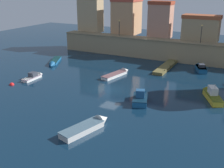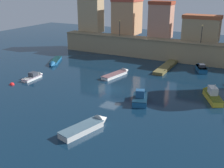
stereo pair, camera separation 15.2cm
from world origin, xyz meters
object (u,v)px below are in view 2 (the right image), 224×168
Objects in this scene: moored_boat_2 at (140,97)px; mooring_buoy_0 at (12,85)px; moored_boat_5 at (119,73)px; quay_lamp_0 at (120,25)px; moored_boat_4 at (35,76)px; moored_boat_1 at (211,94)px; quay_lamp_1 at (202,31)px; moored_boat_3 at (89,126)px; moored_boat_0 at (201,68)px; moored_boat_6 at (55,62)px.

mooring_buoy_0 is (-19.75, -3.19, -0.53)m from moored_boat_2.
moored_boat_2 reaches higher than moored_boat_5.
moored_boat_4 is (-4.79, -21.66, -5.95)m from quay_lamp_0.
moored_boat_1 is at bearing -75.58° from moored_boat_2.
quay_lamp_1 is (17.12, 0.00, 0.04)m from quay_lamp_0.
moored_boat_5 is at bearing -64.43° from quay_lamp_0.
moored_boat_3 is at bearing -98.86° from quay_lamp_1.
moored_boat_3 is 0.96× the size of moored_boat_5.
moored_boat_3 is at bearing -19.64° from mooring_buoy_0.
mooring_buoy_0 is at bearing 109.33° from moored_boat_0.
quay_lamp_0 is at bearing 53.73° from moored_boat_0.
moored_boat_3 is at bearing 121.09° from moored_boat_1.
moored_boat_1 is at bearing -82.52° from moored_boat_4.
moored_boat_5 reaches higher than mooring_buoy_0.
quay_lamp_1 reaches higher than moored_boat_4.
quay_lamp_0 is 22.97m from moored_boat_4.
moored_boat_1 is 9.63m from moored_boat_2.
moored_boat_0 is (1.28, -4.76, -5.83)m from quay_lamp_1.
moored_boat_0 is at bearing -74.94° from quay_lamp_1.
moored_boat_0 is 0.66× the size of moored_boat_6.
quay_lamp_0 is 4.53× the size of mooring_buoy_0.
moored_boat_1 reaches higher than moored_boat_0.
moored_boat_2 is 9.74m from moored_boat_3.
moored_boat_5 is (-5.50, 18.30, -0.08)m from moored_boat_3.
moored_boat_3 is at bearing -123.40° from moored_boat_4.
quay_lamp_1 is at bearing 90.99° from moored_boat_6.
quay_lamp_1 is 34.97m from mooring_buoy_0.
moored_boat_6 is (-24.84, -12.90, -6.04)m from quay_lamp_1.
moored_boat_2 is (-8.08, -5.25, -0.05)m from moored_boat_1.
mooring_buoy_0 is at bearing -17.41° from moored_boat_6.
quay_lamp_1 is at bearing -6.71° from moored_boat_0.
moored_boat_4 is at bearing 74.42° from moored_boat_1.
moored_boat_6 is at bearing 99.05° from mooring_buoy_0.
moored_boat_2 is 0.75× the size of moored_boat_3.
quay_lamp_1 reaches higher than moored_boat_5.
moored_boat_0 is 18.33m from moored_boat_2.
moored_boat_0 is 28.06m from moored_boat_3.
moored_boat_5 is (-15.55, 3.51, -0.28)m from moored_boat_1.
moored_boat_6 is 9.40× the size of mooring_buoy_0.
moored_boat_2 is at bearing 144.59° from moored_boat_0.
moored_boat_5 is at bearing -57.12° from moored_boat_4.
moored_boat_6 is (-19.83, 19.21, -0.08)m from moored_boat_3.
moored_boat_5 is at bearing 105.75° from moored_boat_0.
quay_lamp_0 is 28.70m from moored_boat_1.
moored_boat_2 is 18.89m from moored_boat_4.
moored_boat_4 is at bearing 74.07° from moored_boat_3.
moored_boat_1 is at bearing 55.12° from moored_boat_6.
moored_boat_0 is at bearing -14.50° from quay_lamp_0.
moored_boat_1 is 8.47× the size of mooring_buoy_0.
moored_boat_1 is (5.04, -17.32, -5.75)m from quay_lamp_1.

